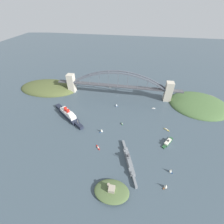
# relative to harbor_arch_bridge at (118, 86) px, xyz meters

# --- Properties ---
(ground_plane) EXTENTS (1400.00, 1400.00, 0.00)m
(ground_plane) POSITION_rel_harbor_arch_bridge_xyz_m (0.00, -0.00, -26.09)
(ground_plane) COLOR #3D4C56
(harbor_arch_bridge) EXTENTS (300.46, 16.44, 63.22)m
(harbor_arch_bridge) POSITION_rel_harbor_arch_bridge_xyz_m (0.00, 0.00, 0.00)
(harbor_arch_bridge) COLOR beige
(harbor_arch_bridge) RESTS_ON ground
(headland_west_shore) EXTENTS (129.29, 115.42, 22.87)m
(headland_west_shore) POSITION_rel_harbor_arch_bridge_xyz_m (-190.24, 6.45, -26.09)
(headland_west_shore) COLOR #476638
(headland_west_shore) RESTS_ON ground
(headland_east_shore) EXTENTS (154.65, 90.79, 29.98)m
(headland_east_shore) POSITION_rel_harbor_arch_bridge_xyz_m (185.41, -4.64, -26.09)
(headland_east_shore) COLOR #4C562D
(headland_east_shore) RESTS_ON ground
(ocean_liner) EXTENTS (83.73, 67.47, 19.43)m
(ocean_liner) POSITION_rel_harbor_arch_bridge_xyz_m (87.20, 100.49, -20.02)
(ocean_liner) COLOR #1E2333
(ocean_liner) RESTS_ON ground
(naval_cruiser) EXTENTS (29.98, 76.84, 18.17)m
(naval_cruiser) POSITION_rel_harbor_arch_bridge_xyz_m (-44.51, 185.28, -22.75)
(naval_cruiser) COLOR slate
(naval_cruiser) RESTS_ON ground
(harbor_ferry_steamer) EXTENTS (20.81, 27.92, 7.64)m
(harbor_ferry_steamer) POSITION_rel_harbor_arch_bridge_xyz_m (-106.23, 137.22, -23.79)
(harbor_ferry_steamer) COLOR #23512D
(harbor_ferry_steamer) RESTS_ON ground
(fort_island_mid_harbor) EXTENTS (44.98, 31.69, 13.20)m
(fort_island_mid_harbor) POSITION_rel_harbor_arch_bridge_xyz_m (-27.12, 233.70, -22.43)
(fort_island_mid_harbor) COLOR #4C6038
(fort_island_mid_harbor) RESTS_ON ground
(seaplane_taxiing_near_bridge) EXTENTS (8.16, 9.32, 5.03)m
(seaplane_taxiing_near_bridge) POSITION_rel_harbor_arch_bridge_xyz_m (25.16, -35.97, -23.93)
(seaplane_taxiing_near_bridge) COLOR #B7B7B2
(seaplane_taxiing_near_bridge) RESTS_ON ground
(small_boat_0) EXTENTS (6.21, 4.18, 7.41)m
(small_boat_0) POSITION_rel_harbor_arch_bridge_xyz_m (-4.43, 46.90, -22.64)
(small_boat_0) COLOR #234C8C
(small_boat_0) RESTS_ON ground
(small_boat_1) EXTENTS (6.66, 6.56, 7.79)m
(small_boat_1) POSITION_rel_harbor_arch_bridge_xyz_m (-95.19, 215.10, -22.44)
(small_boat_1) COLOR brown
(small_boat_1) RESTS_ON ground
(small_boat_2) EXTENTS (6.47, 6.34, 8.10)m
(small_boat_2) POSITION_rel_harbor_arch_bridge_xyz_m (10.22, 130.84, -22.33)
(small_boat_2) COLOR #234C8C
(small_boat_2) RESTS_ON ground
(small_boat_3) EXTENTS (6.30, 5.07, 7.89)m
(small_boat_3) POSITION_rel_harbor_arch_bridge_xyz_m (-104.11, 191.33, -22.37)
(small_boat_3) COLOR #234C8C
(small_boat_3) RESTS_ON ground
(small_boat_4) EXTENTS (8.49, 10.03, 2.00)m
(small_boat_4) POSITION_rel_harbor_arch_bridge_xyz_m (7.76, 167.40, -25.37)
(small_boat_4) COLOR #B2231E
(small_boat_4) RESTS_ON ground
(small_boat_5) EXTENTS (4.34, 7.57, 2.43)m
(small_boat_5) POSITION_rel_harbor_arch_bridge_xyz_m (-24.01, 103.51, -25.20)
(small_boat_5) COLOR #2D6B3D
(small_boat_5) RESTS_ON ground
(small_boat_6) EXTENTS (10.21, 8.20, 2.14)m
(small_boat_6) POSITION_rel_harbor_arch_bridge_xyz_m (-107.95, 104.44, -25.33)
(small_boat_6) COLOR gold
(small_boat_6) RESTS_ON ground
(small_boat_7) EXTENTS (8.06, 2.43, 2.16)m
(small_boat_7) POSITION_rel_harbor_arch_bridge_xyz_m (-86.41, 40.67, -25.31)
(small_boat_7) COLOR silver
(small_boat_7) RESTS_ON ground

